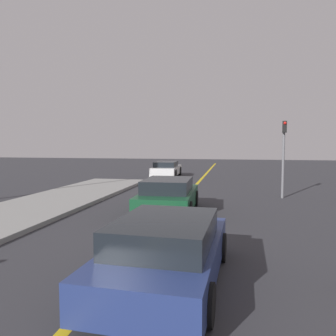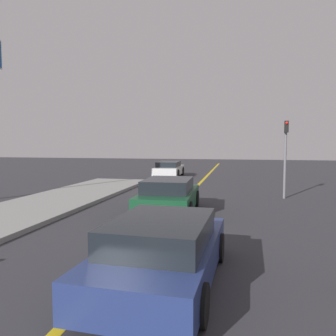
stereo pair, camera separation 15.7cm
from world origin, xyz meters
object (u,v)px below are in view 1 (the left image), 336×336
at_px(car_far_distant, 167,169).
at_px(traffic_light, 284,151).
at_px(car_ahead_center, 169,196).
at_px(car_near_right_lane, 167,251).

distance_m(car_far_distant, traffic_light, 11.84).
distance_m(car_ahead_center, traffic_light, 6.63).
relative_size(car_near_right_lane, traffic_light, 1.19).
bearing_deg(traffic_light, car_near_right_lane, -108.70).
xyz_separation_m(car_near_right_lane, traffic_light, (3.57, 10.53, 1.68)).
xyz_separation_m(car_ahead_center, traffic_light, (4.76, 4.32, 1.65)).
bearing_deg(car_far_distant, car_near_right_lane, -80.82).
bearing_deg(car_ahead_center, car_near_right_lane, -80.91).
distance_m(car_near_right_lane, traffic_light, 11.25).
xyz_separation_m(car_ahead_center, car_far_distant, (-2.78, 13.29, -0.02)).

